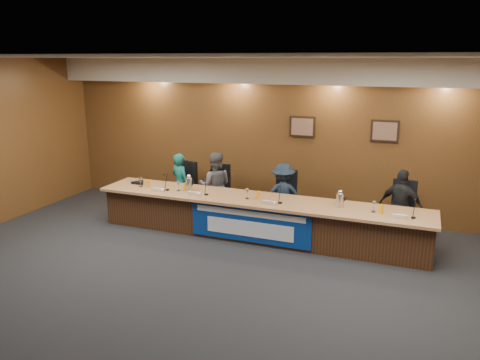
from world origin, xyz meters
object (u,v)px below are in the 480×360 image
at_px(office_chair_b, 217,194).
at_px(speakerphone, 139,183).
at_px(panelist_a, 180,184).
at_px(carafe_right, 340,200).
at_px(banner, 250,224).
at_px(office_chair_c, 284,202).
at_px(office_chair_d, 400,215).
at_px(office_chair_a, 183,190).
at_px(panelist_d, 401,206).
at_px(carafe_left, 189,184).
at_px(panelist_b, 215,186).
at_px(panelist_c, 283,195).
at_px(dais_body, 257,219).

relative_size(office_chair_b, speakerphone, 1.50).
relative_size(panelist_a, carafe_right, 5.48).
xyz_separation_m(banner, office_chair_c, (0.27, 1.20, 0.10)).
bearing_deg(office_chair_d, office_chair_a, -171.86).
distance_m(panelist_d, office_chair_b, 3.59).
distance_m(banner, panelist_d, 2.69).
height_order(office_chair_a, carafe_left, carafe_left).
relative_size(panelist_a, panelist_d, 0.98).
bearing_deg(carafe_left, panelist_b, 74.44).
xyz_separation_m(panelist_b, speakerphone, (-1.39, -0.64, 0.09)).
distance_m(panelist_b, office_chair_a, 0.83).
distance_m(banner, panelist_a, 2.26).
bearing_deg(carafe_left, panelist_c, 24.46).
bearing_deg(banner, speakerphone, 169.54).
relative_size(panelist_a, office_chair_c, 2.70).
distance_m(banner, panelist_c, 1.16).
height_order(carafe_left, carafe_right, carafe_left).
distance_m(office_chair_a, office_chair_c, 2.22).
relative_size(panelist_b, carafe_left, 5.39).
xyz_separation_m(panelist_c, carafe_right, (1.20, -0.70, 0.24)).
bearing_deg(panelist_a, panelist_b, -157.36).
height_order(panelist_a, office_chair_b, panelist_a).
xyz_separation_m(panelist_d, office_chair_d, (0.00, 0.10, -0.18)).
bearing_deg(dais_body, banner, -90.00).
xyz_separation_m(office_chair_d, carafe_right, (-0.96, -0.80, 0.39)).
relative_size(office_chair_a, carafe_right, 2.03).
relative_size(banner, carafe_left, 8.63).
height_order(office_chair_b, office_chair_c, same).
distance_m(office_chair_b, office_chair_d, 3.58).
height_order(panelist_d, carafe_left, panelist_d).
relative_size(banner, office_chair_d, 4.58).
bearing_deg(office_chair_d, carafe_right, -131.90).
xyz_separation_m(dais_body, speakerphone, (-2.54, 0.05, 0.43)).
xyz_separation_m(office_chair_b, carafe_right, (2.62, -0.80, 0.39)).
bearing_deg(office_chair_d, speakerphone, -163.45).
height_order(banner, panelist_a, panelist_a).
height_order(panelist_b, office_chair_b, panelist_b).
bearing_deg(banner, office_chair_a, 148.29).
distance_m(banner, office_chair_a, 2.29).
bearing_deg(carafe_left, panelist_d, 11.06).
relative_size(dais_body, panelist_b, 4.36).
distance_m(panelist_a, speakerphone, 0.88).
bearing_deg(office_chair_c, office_chair_d, -4.00).
xyz_separation_m(office_chair_a, office_chair_c, (2.22, 0.00, 0.00)).
height_order(panelist_a, carafe_right, panelist_a).
bearing_deg(office_chair_b, dais_body, -39.17).
height_order(office_chair_a, office_chair_c, same).
xyz_separation_m(dais_body, panelist_b, (-1.15, 0.69, 0.34)).
relative_size(panelist_a, panelist_c, 1.03).
bearing_deg(dais_body, speakerphone, 178.78).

